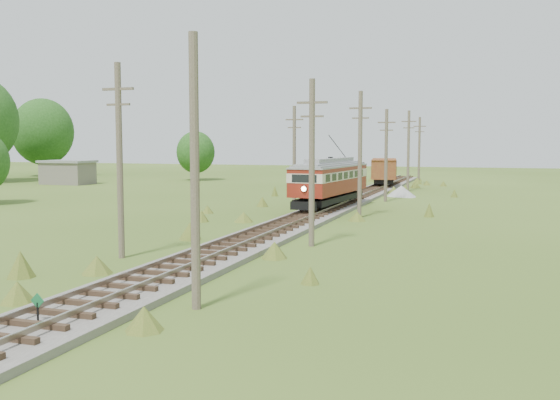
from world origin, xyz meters
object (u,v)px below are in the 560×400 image
(streetcar, at_px, (330,178))
(gravel_pile, at_px, (402,191))
(switch_marker, at_px, (38,308))
(gondola, at_px, (384,170))

(streetcar, bearing_deg, gravel_pile, 80.25)
(switch_marker, distance_m, streetcar, 33.77)
(gondola, distance_m, gravel_pile, 12.43)
(switch_marker, xyz_separation_m, streetcar, (0.20, 33.71, 1.92))
(switch_marker, distance_m, gravel_pile, 48.54)
(switch_marker, height_order, streetcar, streetcar)
(gondola, bearing_deg, gravel_pile, -81.10)
(streetcar, bearing_deg, gondola, 94.55)
(streetcar, relative_size, gravel_pile, 3.72)
(streetcar, bearing_deg, switch_marker, -85.79)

